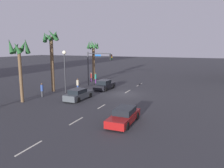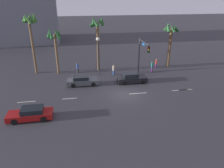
{
  "view_description": "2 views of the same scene",
  "coord_description": "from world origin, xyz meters",
  "px_view_note": "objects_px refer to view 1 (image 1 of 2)",
  "views": [
    {
      "loc": [
        -28.09,
        -10.22,
        6.57
      ],
      "look_at": [
        -1.64,
        1.08,
        1.6
      ],
      "focal_mm": 34.77,
      "sensor_mm": 36.0,
      "label": 1
    },
    {
      "loc": [
        -5.85,
        -24.0,
        12.06
      ],
      "look_at": [
        -1.7,
        0.18,
        1.53
      ],
      "focal_mm": 33.61,
      "sensor_mm": 36.0,
      "label": 2
    }
  ],
  "objects_px": {
    "palm_tree_0": "(51,48)",
    "palm_tree_1": "(93,52)",
    "traffic_signal": "(96,63)",
    "pedestrian_1": "(91,77)",
    "pedestrian_3": "(78,84)",
    "car_0": "(104,85)",
    "pedestrian_0": "(96,78)",
    "palm_tree_2": "(19,55)",
    "car_2": "(79,94)",
    "car_1": "(124,116)",
    "streetlamp": "(65,63)",
    "pedestrian_2": "(42,90)"
  },
  "relations": [
    {
      "from": "pedestrian_1",
      "to": "pedestrian_2",
      "type": "relative_size",
      "value": 0.94
    },
    {
      "from": "car_2",
      "to": "pedestrian_2",
      "type": "xyz_separation_m",
      "value": [
        -0.6,
        5.25,
        0.33
      ]
    },
    {
      "from": "pedestrian_3",
      "to": "palm_tree_0",
      "type": "distance_m",
      "value": 6.61
    },
    {
      "from": "car_2",
      "to": "pedestrian_0",
      "type": "xyz_separation_m",
      "value": [
        11.67,
        3.64,
        0.39
      ]
    },
    {
      "from": "streetlamp",
      "to": "pedestrian_2",
      "type": "distance_m",
      "value": 4.88
    },
    {
      "from": "pedestrian_1",
      "to": "palm_tree_2",
      "type": "bearing_deg",
      "value": 179.28
    },
    {
      "from": "car_0",
      "to": "pedestrian_2",
      "type": "distance_m",
      "value": 9.51
    },
    {
      "from": "palm_tree_0",
      "to": "traffic_signal",
      "type": "bearing_deg",
      "value": -31.14
    },
    {
      "from": "palm_tree_1",
      "to": "pedestrian_1",
      "type": "bearing_deg",
      "value": -161.83
    },
    {
      "from": "pedestrian_1",
      "to": "pedestrian_3",
      "type": "relative_size",
      "value": 0.97
    },
    {
      "from": "traffic_signal",
      "to": "pedestrian_1",
      "type": "xyz_separation_m",
      "value": [
        3.64,
        2.98,
        -2.97
      ]
    },
    {
      "from": "pedestrian_1",
      "to": "palm_tree_0",
      "type": "xyz_separation_m",
      "value": [
        -10.12,
        0.94,
        5.53
      ]
    },
    {
      "from": "car_1",
      "to": "streetlamp",
      "type": "height_order",
      "value": "streetlamp"
    },
    {
      "from": "pedestrian_2",
      "to": "pedestrian_3",
      "type": "distance_m",
      "value": 6.03
    },
    {
      "from": "streetlamp",
      "to": "palm_tree_2",
      "type": "xyz_separation_m",
      "value": [
        -6.51,
        1.62,
        1.38
      ]
    },
    {
      "from": "pedestrian_1",
      "to": "streetlamp",
      "type": "bearing_deg",
      "value": -172.24
    },
    {
      "from": "pedestrian_0",
      "to": "palm_tree_0",
      "type": "distance_m",
      "value": 10.61
    },
    {
      "from": "traffic_signal",
      "to": "palm_tree_2",
      "type": "distance_m",
      "value": 13.68
    },
    {
      "from": "streetlamp",
      "to": "car_2",
      "type": "bearing_deg",
      "value": -125.15
    },
    {
      "from": "pedestrian_0",
      "to": "palm_tree_1",
      "type": "relative_size",
      "value": 0.24
    },
    {
      "from": "palm_tree_0",
      "to": "palm_tree_1",
      "type": "bearing_deg",
      "value": -0.56
    },
    {
      "from": "car_1",
      "to": "pedestrian_1",
      "type": "distance_m",
      "value": 23.07
    },
    {
      "from": "car_1",
      "to": "car_2",
      "type": "height_order",
      "value": "car_2"
    },
    {
      "from": "pedestrian_2",
      "to": "palm_tree_1",
      "type": "bearing_deg",
      "value": 3.05
    },
    {
      "from": "pedestrian_0",
      "to": "palm_tree_1",
      "type": "bearing_deg",
      "value": 32.46
    },
    {
      "from": "pedestrian_0",
      "to": "palm_tree_2",
      "type": "bearing_deg",
      "value": 173.15
    },
    {
      "from": "car_0",
      "to": "streetlamp",
      "type": "relative_size",
      "value": 0.71
    },
    {
      "from": "streetlamp",
      "to": "pedestrian_1",
      "type": "height_order",
      "value": "streetlamp"
    },
    {
      "from": "car_2",
      "to": "pedestrian_2",
      "type": "relative_size",
      "value": 2.48
    },
    {
      "from": "car_2",
      "to": "streetlamp",
      "type": "relative_size",
      "value": 0.75
    },
    {
      "from": "palm_tree_1",
      "to": "palm_tree_2",
      "type": "distance_m",
      "value": 19.34
    },
    {
      "from": "traffic_signal",
      "to": "pedestrian_3",
      "type": "distance_m",
      "value": 5.31
    },
    {
      "from": "pedestrian_2",
      "to": "pedestrian_3",
      "type": "bearing_deg",
      "value": -18.65
    },
    {
      "from": "car_0",
      "to": "pedestrian_1",
      "type": "height_order",
      "value": "pedestrian_1"
    },
    {
      "from": "palm_tree_0",
      "to": "pedestrian_0",
      "type": "bearing_deg",
      "value": -16.49
    },
    {
      "from": "pedestrian_1",
      "to": "palm_tree_1",
      "type": "relative_size",
      "value": 0.22
    },
    {
      "from": "streetlamp",
      "to": "pedestrian_3",
      "type": "bearing_deg",
      "value": -13.33
    },
    {
      "from": "streetlamp",
      "to": "car_1",
      "type": "bearing_deg",
      "value": -125.14
    },
    {
      "from": "car_0",
      "to": "car_1",
      "type": "relative_size",
      "value": 0.94
    },
    {
      "from": "streetlamp",
      "to": "palm_tree_2",
      "type": "height_order",
      "value": "palm_tree_2"
    },
    {
      "from": "car_0",
      "to": "traffic_signal",
      "type": "distance_m",
      "value": 4.66
    },
    {
      "from": "car_0",
      "to": "pedestrian_1",
      "type": "bearing_deg",
      "value": 43.15
    },
    {
      "from": "car_2",
      "to": "palm_tree_0",
      "type": "bearing_deg",
      "value": 64.89
    },
    {
      "from": "streetlamp",
      "to": "car_0",
      "type": "bearing_deg",
      "value": -42.76
    },
    {
      "from": "traffic_signal",
      "to": "pedestrian_3",
      "type": "height_order",
      "value": "traffic_signal"
    },
    {
      "from": "car_2",
      "to": "pedestrian_1",
      "type": "relative_size",
      "value": 2.64
    },
    {
      "from": "pedestrian_2",
      "to": "palm_tree_1",
      "type": "xyz_separation_m",
      "value": [
        16.16,
        0.86,
        4.61
      ]
    },
    {
      "from": "streetlamp",
      "to": "pedestrian_2",
      "type": "relative_size",
      "value": 3.3
    },
    {
      "from": "traffic_signal",
      "to": "pedestrian_1",
      "type": "distance_m",
      "value": 5.56
    },
    {
      "from": "palm_tree_2",
      "to": "pedestrian_0",
      "type": "bearing_deg",
      "value": -6.85
    }
  ]
}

